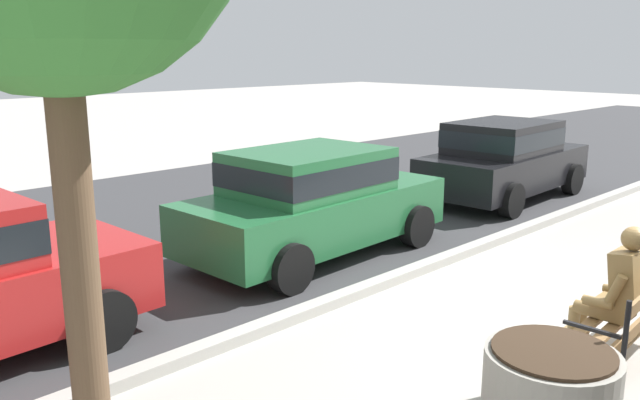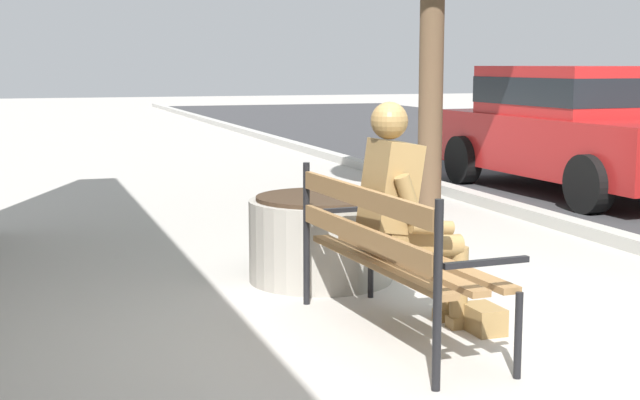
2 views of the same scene
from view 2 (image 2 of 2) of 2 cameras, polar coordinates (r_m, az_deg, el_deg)
ground_plane at (r=5.31m, az=5.86°, el=-8.98°), size 80.00×80.00×0.00m
park_bench at (r=5.30m, az=4.21°, el=-2.91°), size 1.83×0.64×0.95m
bronze_statue_seated at (r=5.47m, az=5.80°, el=-1.26°), size 0.63×0.76×1.37m
concrete_planter at (r=6.75m, az=0.00°, el=-2.42°), size 1.05×1.05×0.63m
parked_car_red at (r=11.71m, az=15.69°, el=4.50°), size 4.17×2.07×1.56m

